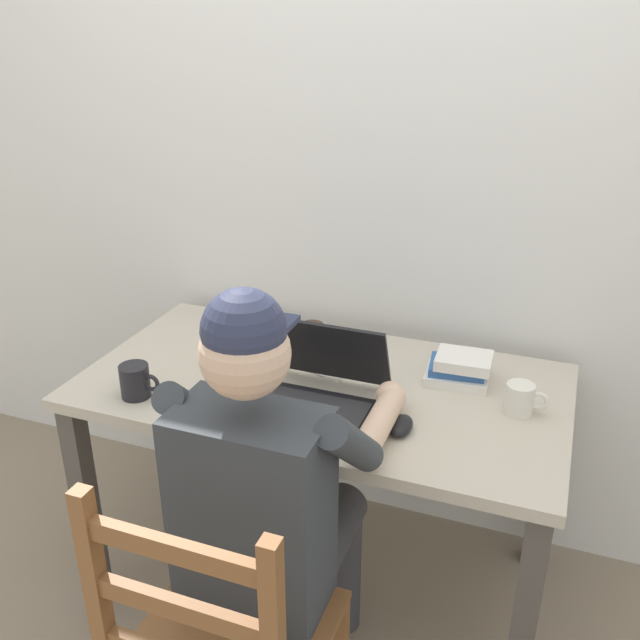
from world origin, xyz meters
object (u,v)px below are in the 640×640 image
at_px(desk, 322,411).
at_px(computer_mouse, 401,425).
at_px(laptop, 320,388).
at_px(coffee_mug_dark, 313,339).
at_px(book_stack_main, 236,359).
at_px(book_stack_side, 459,368).
at_px(seated_person, 272,492).
at_px(coffee_mug_white, 521,399).
at_px(coffee_mug_spare, 136,381).

bearing_deg(desk, computer_mouse, -31.84).
relative_size(laptop, coffee_mug_dark, 2.99).
bearing_deg(laptop, book_stack_main, 158.02).
height_order(desk, book_stack_side, book_stack_side).
bearing_deg(desk, coffee_mug_dark, 119.57).
relative_size(computer_mouse, coffee_mug_dark, 0.91).
distance_m(book_stack_main, book_stack_side, 0.67).
height_order(desk, laptop, laptop).
bearing_deg(seated_person, desk, 95.01).
bearing_deg(laptop, coffee_mug_dark, 114.47).
xyz_separation_m(laptop, coffee_mug_dark, (-0.13, 0.28, -0.00)).
relative_size(seated_person, coffee_mug_white, 11.00).
relative_size(book_stack_main, book_stack_side, 0.82).
xyz_separation_m(book_stack_main, book_stack_side, (0.66, 0.14, 0.02)).
height_order(laptop, book_stack_main, laptop).
height_order(desk, coffee_mug_dark, coffee_mug_dark).
xyz_separation_m(coffee_mug_dark, book_stack_main, (-0.19, -0.15, -0.03)).
relative_size(desk, seated_person, 1.12).
distance_m(desk, seated_person, 0.45).
height_order(seated_person, coffee_mug_white, seated_person).
bearing_deg(coffee_mug_dark, book_stack_main, -141.79).
distance_m(coffee_mug_white, coffee_mug_dark, 0.66).
height_order(coffee_mug_dark, coffee_mug_spare, coffee_mug_dark).
relative_size(laptop, book_stack_main, 2.08).
bearing_deg(laptop, seated_person, -89.71).
xyz_separation_m(coffee_mug_white, book_stack_side, (-0.19, 0.12, -0.00)).
xyz_separation_m(seated_person, coffee_mug_white, (0.52, 0.47, 0.10)).
xyz_separation_m(computer_mouse, book_stack_main, (-0.57, 0.18, 0.00)).
xyz_separation_m(desk, computer_mouse, (0.28, -0.17, 0.12)).
xyz_separation_m(seated_person, laptop, (-0.00, 0.33, 0.11)).
bearing_deg(coffee_mug_white, computer_mouse, -144.34).
relative_size(coffee_mug_dark, book_stack_side, 0.57).
bearing_deg(desk, book_stack_main, 178.42).
relative_size(seated_person, book_stack_side, 6.43).
xyz_separation_m(computer_mouse, book_stack_side, (0.09, 0.32, 0.02)).
bearing_deg(desk, coffee_mug_spare, -150.14).
bearing_deg(seated_person, laptop, 90.29).
distance_m(laptop, coffee_mug_white, 0.54).
bearing_deg(book_stack_side, computer_mouse, -105.86).
distance_m(laptop, coffee_mug_dark, 0.31).
bearing_deg(coffee_mug_white, book_stack_side, 146.67).
distance_m(coffee_mug_white, coffee_mug_spare, 1.05).
bearing_deg(coffee_mug_spare, coffee_mug_dark, 49.11).
height_order(computer_mouse, book_stack_side, book_stack_side).
bearing_deg(computer_mouse, coffee_mug_white, 35.66).
bearing_deg(coffee_mug_dark, desk, -60.43).
relative_size(coffee_mug_white, book_stack_side, 0.58).
bearing_deg(coffee_mug_spare, book_stack_side, 26.24).
xyz_separation_m(desk, book_stack_side, (0.37, 0.15, 0.14)).
distance_m(seated_person, computer_mouse, 0.37).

